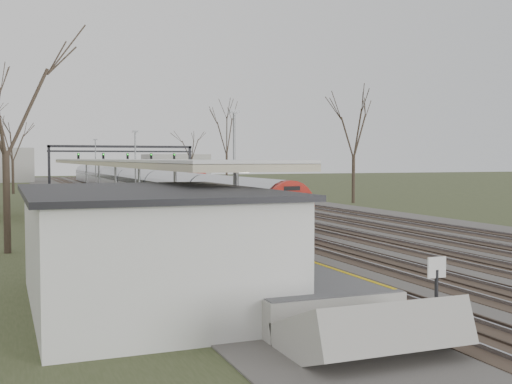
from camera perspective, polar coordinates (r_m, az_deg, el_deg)
track_bed at (r=66.83m, az=-7.36°, el=-0.54°), size 24.00×160.00×0.22m
platform at (r=47.82m, az=-13.02°, el=-1.47°), size 3.50×69.00×1.00m
canopy at (r=43.22m, az=-12.18°, el=2.62°), size 4.10×50.00×3.11m
station_building at (r=18.20m, az=-9.86°, el=-5.14°), size 6.00×9.00×3.20m
signal_gantry at (r=96.06m, az=-11.79°, el=3.38°), size 21.00×0.59×6.08m
tree_west_near at (r=29.81m, az=-21.47°, el=8.80°), size 5.00×5.00×10.30m
tree_east_far at (r=59.89m, az=8.69°, el=5.95°), size 5.00×5.00×10.30m
train_near at (r=75.71m, az=-11.22°, el=0.91°), size 2.62×90.21×3.05m
train_far at (r=109.81m, az=-10.78°, el=1.55°), size 2.62×75.21×3.05m
passenger at (r=19.15m, az=-0.74°, el=-3.72°), size 0.51×0.72×1.85m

